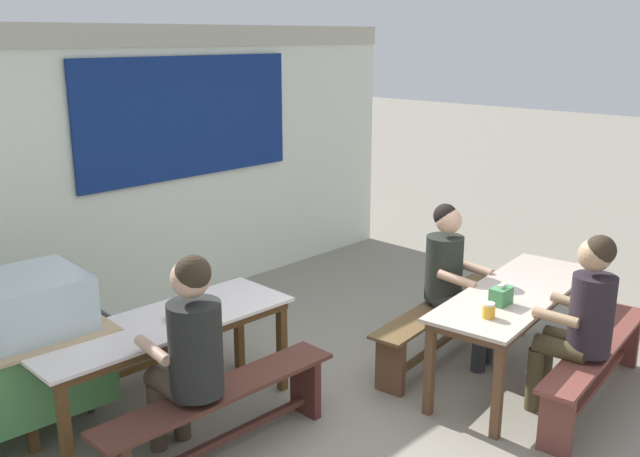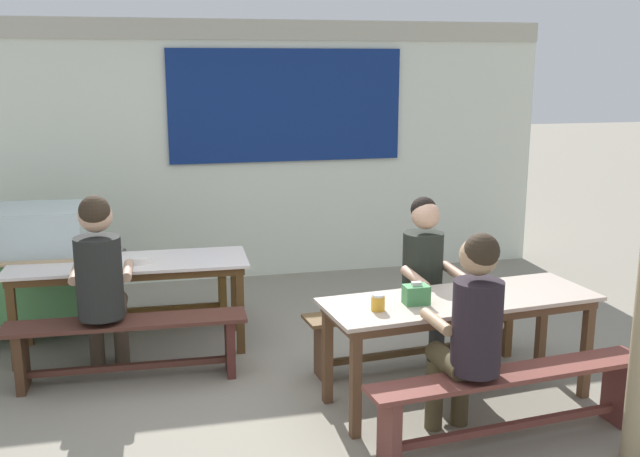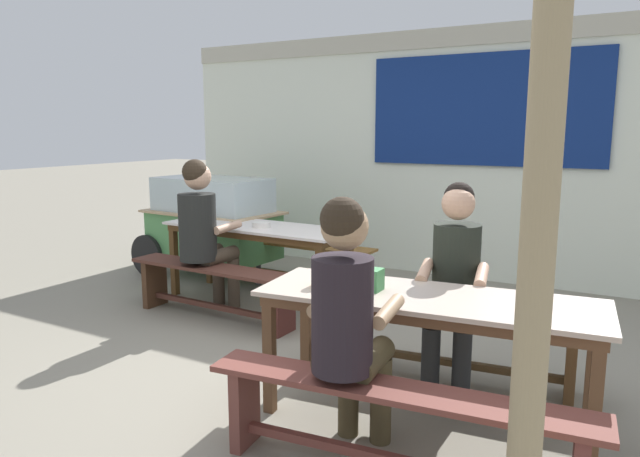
# 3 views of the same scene
# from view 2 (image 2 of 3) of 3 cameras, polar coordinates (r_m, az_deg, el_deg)

# --- Properties ---
(ground_plane) EXTENTS (40.00, 40.00, 0.00)m
(ground_plane) POSITION_cam_2_polar(r_m,az_deg,el_deg) (5.24, -1.77, -12.31)
(ground_plane) COLOR gray
(backdrop_wall) EXTENTS (6.50, 0.23, 2.64)m
(backdrop_wall) POSITION_cam_2_polar(r_m,az_deg,el_deg) (7.63, -6.05, 6.49)
(backdrop_wall) COLOR silver
(backdrop_wall) RESTS_ON ground_plane
(dining_table_far) EXTENTS (1.84, 0.68, 0.72)m
(dining_table_far) POSITION_cam_2_polar(r_m,az_deg,el_deg) (5.89, -14.61, -3.18)
(dining_table_far) COLOR white
(dining_table_far) RESTS_ON ground_plane
(dining_table_near) EXTENTS (1.89, 0.80, 0.72)m
(dining_table_near) POSITION_cam_2_polar(r_m,az_deg,el_deg) (4.93, 10.84, -6.14)
(dining_table_near) COLOR #C1AE9E
(dining_table_near) RESTS_ON ground_plane
(bench_far_back) EXTENTS (1.75, 0.37, 0.46)m
(bench_far_back) POSITION_cam_2_polar(r_m,az_deg,el_deg) (6.57, -14.18, -4.55)
(bench_far_back) COLOR brown
(bench_far_back) RESTS_ON ground_plane
(bench_far_front) EXTENTS (1.68, 0.35, 0.46)m
(bench_far_front) POSITION_cam_2_polar(r_m,az_deg,el_deg) (5.40, -14.74, -8.37)
(bench_far_front) COLOR #4D2A21
(bench_far_front) RESTS_ON ground_plane
(bench_near_back) EXTENTS (1.74, 0.44, 0.46)m
(bench_near_back) POSITION_cam_2_polar(r_m,az_deg,el_deg) (5.55, 7.50, -7.54)
(bench_near_back) COLOR brown
(bench_near_back) RESTS_ON ground_plane
(bench_near_front) EXTENTS (1.82, 0.43, 0.46)m
(bench_near_front) POSITION_cam_2_polar(r_m,az_deg,el_deg) (4.57, 14.61, -12.40)
(bench_near_front) COLOR brown
(bench_near_front) RESTS_ON ground_plane
(food_cart) EXTENTS (1.80, 0.94, 1.09)m
(food_cart) POSITION_cam_2_polar(r_m,az_deg,el_deg) (6.48, -23.08, -2.51)
(food_cart) COLOR #549855
(food_cart) RESTS_ON ground_plane
(person_near_front) EXTENTS (0.42, 0.51, 1.31)m
(person_near_front) POSITION_cam_2_polar(r_m,az_deg,el_deg) (4.32, 11.66, -7.39)
(person_near_front) COLOR #483E27
(person_near_front) RESTS_ON ground_plane
(person_left_back_turned) EXTENTS (0.44, 0.56, 1.36)m
(person_left_back_turned) POSITION_cam_2_polar(r_m,az_deg,el_deg) (5.33, -16.75, -3.48)
(person_left_back_turned) COLOR #44382B
(person_left_back_turned) RESTS_ON ground_plane
(person_right_near_table) EXTENTS (0.45, 0.57, 1.28)m
(person_right_near_table) POSITION_cam_2_polar(r_m,az_deg,el_deg) (5.37, 8.41, -3.56)
(person_right_near_table) COLOR #26282A
(person_right_near_table) RESTS_ON ground_plane
(tissue_box) EXTENTS (0.16, 0.11, 0.15)m
(tissue_box) POSITION_cam_2_polar(r_m,az_deg,el_deg) (4.71, 7.49, -5.11)
(tissue_box) COLOR #40874D
(tissue_box) RESTS_ON dining_table_near
(condiment_jar) EXTENTS (0.09, 0.09, 0.11)m
(condiment_jar) POSITION_cam_2_polar(r_m,az_deg,el_deg) (4.57, 4.53, -5.76)
(condiment_jar) COLOR gold
(condiment_jar) RESTS_ON dining_table_near
(soup_bowl) EXTENTS (0.17, 0.17, 0.05)m
(soup_bowl) POSITION_cam_2_polar(r_m,az_deg,el_deg) (5.80, -13.80, -2.37)
(soup_bowl) COLOR silver
(soup_bowl) RESTS_ON dining_table_far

